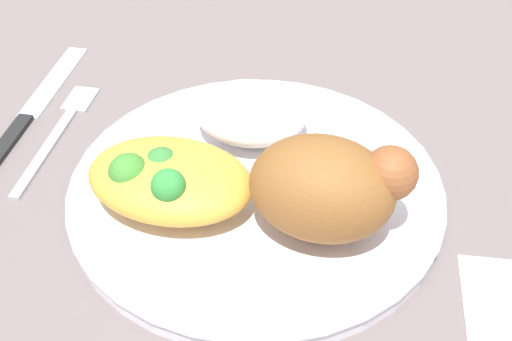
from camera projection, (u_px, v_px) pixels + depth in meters
name	position (u px, v px, depth m)	size (l,w,h in m)	color
ground_plane	(256.00, 199.00, 0.49)	(2.00, 2.00, 0.00)	#675B5B
plate	(256.00, 190.00, 0.48)	(0.26, 0.26, 0.02)	white
roasted_chicken	(328.00, 187.00, 0.42)	(0.10, 0.07, 0.07)	brown
rice_pile	(251.00, 112.00, 0.51)	(0.08, 0.07, 0.03)	silver
mac_cheese_with_broccoli	(168.00, 178.00, 0.45)	(0.11, 0.08, 0.04)	gold
fork	(59.00, 129.00, 0.54)	(0.03, 0.14, 0.01)	#B2B2B7
knife	(26.00, 116.00, 0.56)	(0.03, 0.19, 0.01)	black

